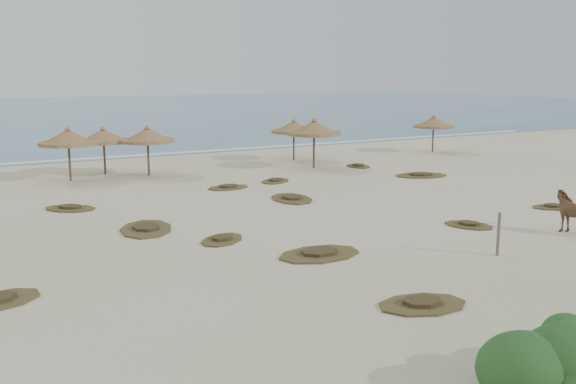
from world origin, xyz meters
name	(u,v)px	position (x,y,z in m)	size (l,w,h in m)	color
ground	(387,252)	(0.00, 0.00, 0.00)	(160.00, 160.00, 0.00)	beige
ocean	(31,113)	(0.00, 75.00, 0.00)	(200.00, 100.00, 0.01)	#274F77
foam_line	(140,155)	(0.00, 26.00, 0.00)	(70.00, 0.60, 0.01)	silver
palapa_1	(68,138)	(-5.88, 18.11, 2.14)	(3.83, 3.83, 2.76)	brown
palapa_2	(147,136)	(-1.93, 17.79, 2.09)	(3.12, 3.12, 2.69)	brown
palapa_3	(103,137)	(-3.89, 19.19, 2.03)	(2.93, 2.93, 2.61)	brown
palapa_4	(294,128)	(7.66, 19.10, 2.02)	(3.06, 3.06, 2.60)	brown
palapa_5	(314,129)	(7.02, 15.70, 2.24)	(3.35, 3.35, 2.89)	brown
palapa_6	(434,123)	(17.82, 17.88, 1.99)	(2.86, 2.86, 2.57)	brown
fence_post_near	(499,234)	(2.65, -1.91, 0.66)	(0.10, 0.10, 1.32)	#6C6151
scrub_1	(146,228)	(-5.61, 6.32, 0.05)	(2.57, 3.17, 0.16)	brown
scrub_2	(222,239)	(-3.89, 3.68, 0.05)	(2.17, 2.05, 0.16)	brown
scrub_3	(292,198)	(1.46, 8.48, 0.05)	(2.05, 2.79, 0.16)	brown
scrub_4	(553,207)	(9.81, 1.78, 0.05)	(2.03, 1.74, 0.16)	brown
scrub_5	(421,175)	(10.49, 10.56, 0.05)	(3.23, 2.56, 0.16)	brown
scrub_6	(70,208)	(-7.25, 11.11, 0.05)	(2.49, 2.48, 0.16)	brown
scrub_7	(275,181)	(2.97, 12.77, 0.05)	(2.23, 2.08, 0.16)	brown
scrub_9	(319,254)	(-2.01, 0.72, 0.05)	(2.70, 1.78, 0.16)	brown
scrub_10	(358,166)	(9.54, 14.89, 0.05)	(1.41, 1.97, 0.16)	brown
scrub_11	(422,304)	(-2.13, -4.05, 0.05)	(2.46, 1.86, 0.16)	brown
scrub_12	(469,225)	(4.58, 1.20, 0.05)	(1.77, 2.09, 0.16)	brown
scrub_13	(228,187)	(0.18, 12.28, 0.05)	(2.16, 1.52, 0.16)	brown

